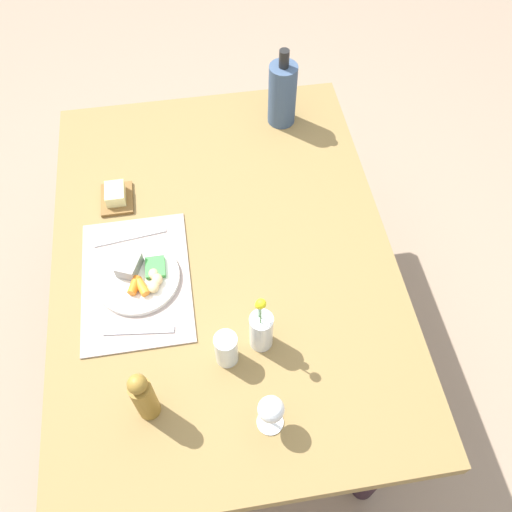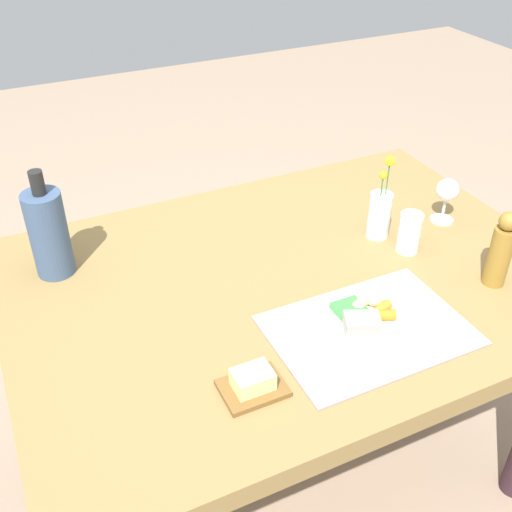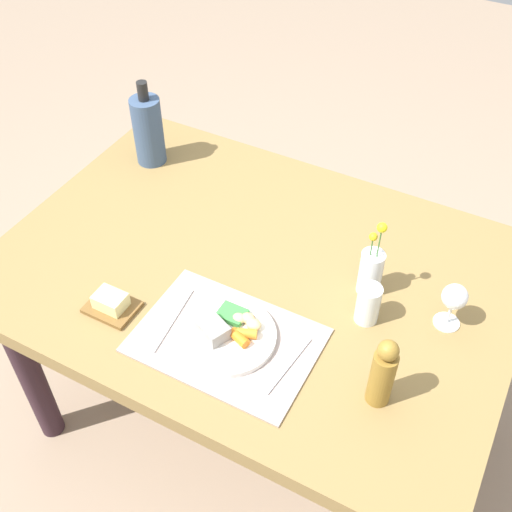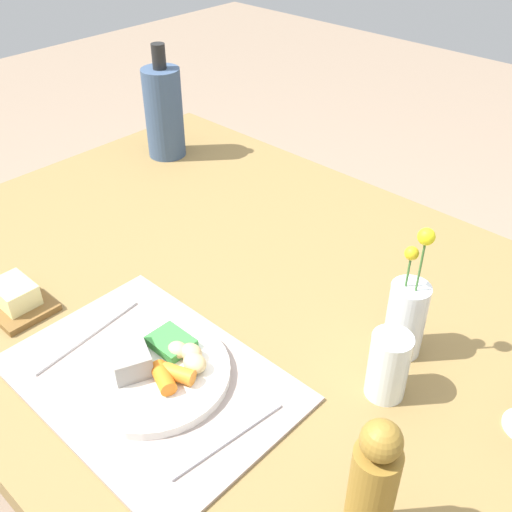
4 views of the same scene
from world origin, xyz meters
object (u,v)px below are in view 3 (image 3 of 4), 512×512
object	(u,v)px
flower_vase	(371,271)
butter_dish	(111,304)
dining_table	(254,289)
wine_glass	(454,298)
cooler_bottle	(148,130)
water_tumbler	(368,306)
knife	(287,364)
fork	(173,320)
dinner_plate	(228,333)
pepper_mill	(383,373)

from	to	relation	value
flower_vase	butter_dish	bearing A→B (deg)	-146.17
dining_table	wine_glass	bearing A→B (deg)	5.85
dining_table	butter_dish	xyz separation A→B (m)	(-0.25, -0.31, 0.11)
wine_glass	flower_vase	bearing A→B (deg)	176.64
cooler_bottle	water_tumbler	size ratio (longest dim) A/B	2.55
knife	wine_glass	world-z (taller)	wine_glass
fork	wine_glass	bearing A→B (deg)	21.17
cooler_bottle	knife	bearing A→B (deg)	-35.06
wine_glass	water_tumbler	distance (m)	0.21
dinner_plate	cooler_bottle	bearing A→B (deg)	138.48
fork	flower_vase	size ratio (longest dim) A/B	0.90
dining_table	water_tumbler	world-z (taller)	water_tumbler
cooler_bottle	wine_glass	size ratio (longest dim) A/B	2.16
dining_table	flower_vase	xyz separation A→B (m)	(0.31, 0.07, 0.17)
dinner_plate	cooler_bottle	world-z (taller)	cooler_bottle
wine_glass	dining_table	bearing A→B (deg)	-174.15
pepper_mill	flower_vase	bearing A→B (deg)	114.57
butter_dish	cooler_bottle	bearing A→B (deg)	115.74
butter_dish	cooler_bottle	xyz separation A→B (m)	(-0.28, 0.59, 0.10)
fork	water_tumbler	xyz separation A→B (m)	(0.43, 0.24, 0.04)
dining_table	cooler_bottle	distance (m)	0.64
knife	water_tumbler	size ratio (longest dim) A/B	1.71
fork	knife	size ratio (longest dim) A/B	1.13
dinner_plate	water_tumbler	distance (m)	0.36
fork	knife	distance (m)	0.32
fork	cooler_bottle	bearing A→B (deg)	122.38
flower_vase	pepper_mill	xyz separation A→B (m)	(0.14, -0.31, 0.02)
cooler_bottle	water_tumbler	bearing A→B (deg)	-19.36
water_tumbler	wine_glass	bearing A→B (deg)	24.00
dining_table	water_tumbler	distance (m)	0.37
fork	pepper_mill	size ratio (longest dim) A/B	1.07
fork	knife	xyz separation A→B (m)	(0.32, 0.01, 0.00)
water_tumbler	knife	bearing A→B (deg)	-116.16
cooler_bottle	pepper_mill	xyz separation A→B (m)	(0.98, -0.52, -0.02)
cooler_bottle	wine_glass	world-z (taller)	cooler_bottle
pepper_mill	wine_glass	bearing A→B (deg)	75.01
flower_vase	wine_glass	size ratio (longest dim) A/B	1.82
dinner_plate	fork	size ratio (longest dim) A/B	1.11
flower_vase	knife	bearing A→B (deg)	-104.00
pepper_mill	butter_dish	bearing A→B (deg)	-174.26
flower_vase	pepper_mill	world-z (taller)	flower_vase
fork	cooler_bottle	size ratio (longest dim) A/B	0.76
fork	wine_glass	size ratio (longest dim) A/B	1.63
butter_dish	flower_vase	distance (m)	0.68
cooler_bottle	pepper_mill	size ratio (longest dim) A/B	1.41
wine_glass	butter_dish	bearing A→B (deg)	-155.01
butter_dish	water_tumbler	size ratio (longest dim) A/B	1.15
dining_table	dinner_plate	size ratio (longest dim) A/B	5.85
butter_dish	dining_table	bearing A→B (deg)	50.68
dinner_plate	water_tumbler	world-z (taller)	water_tumbler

